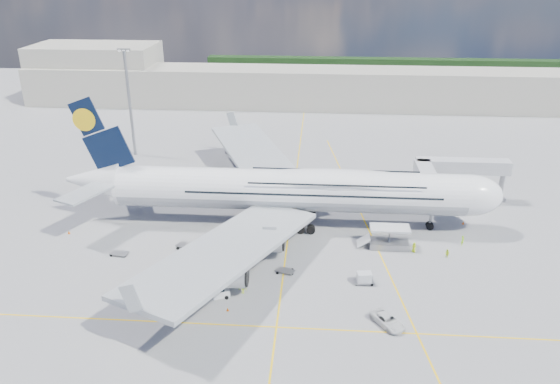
# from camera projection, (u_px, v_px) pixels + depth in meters

# --- Properties ---
(ground) EXTENTS (300.00, 300.00, 0.00)m
(ground) POSITION_uv_depth(u_px,v_px,m) (286.00, 252.00, 89.92)
(ground) COLOR gray
(ground) RESTS_ON ground
(taxi_line_main) EXTENTS (0.25, 220.00, 0.01)m
(taxi_line_main) POSITION_uv_depth(u_px,v_px,m) (286.00, 251.00, 89.92)
(taxi_line_main) COLOR yellow
(taxi_line_main) RESTS_ON ground
(taxi_line_cross) EXTENTS (120.00, 0.25, 0.01)m
(taxi_line_cross) POSITION_uv_depth(u_px,v_px,m) (276.00, 327.00, 71.62)
(taxi_line_cross) COLOR yellow
(taxi_line_cross) RESTS_ON ground
(taxi_line_diag) EXTENTS (14.16, 99.06, 0.01)m
(taxi_line_diag) POSITION_uv_depth(u_px,v_px,m) (367.00, 227.00, 98.11)
(taxi_line_diag) COLOR yellow
(taxi_line_diag) RESTS_ON ground
(airliner) EXTENTS (77.26, 79.15, 23.71)m
(airliner) POSITION_uv_depth(u_px,v_px,m) (291.00, 190.00, 96.31)
(airliner) COLOR white
(airliner) RESTS_ON ground
(jet_bridge) EXTENTS (18.80, 12.10, 8.50)m
(jet_bridge) POSITION_uv_depth(u_px,v_px,m) (449.00, 172.00, 104.31)
(jet_bridge) COLOR #B7B7BC
(jet_bridge) RESTS_ON ground
(cargo_loader) EXTENTS (8.53, 3.20, 3.67)m
(cargo_loader) POSITION_uv_depth(u_px,v_px,m) (388.00, 240.00, 90.92)
(cargo_loader) COLOR silver
(cargo_loader) RESTS_ON ground
(light_mast) EXTENTS (3.00, 0.70, 25.50)m
(light_mast) POSITION_uv_depth(u_px,v_px,m) (130.00, 102.00, 128.54)
(light_mast) COLOR gray
(light_mast) RESTS_ON ground
(terminal) EXTENTS (180.00, 16.00, 12.00)m
(terminal) POSITION_uv_depth(u_px,v_px,m) (305.00, 88.00, 174.42)
(terminal) COLOR #B2AD9E
(terminal) RESTS_ON ground
(hangar) EXTENTS (40.00, 22.00, 18.00)m
(hangar) POSITION_uv_depth(u_px,v_px,m) (97.00, 72.00, 182.56)
(hangar) COLOR #B2AD9E
(hangar) RESTS_ON ground
(tree_line) EXTENTS (160.00, 6.00, 8.00)m
(tree_line) POSITION_uv_depth(u_px,v_px,m) (411.00, 69.00, 213.66)
(tree_line) COLOR #193814
(tree_line) RESTS_ON ground
(dolly_row_a) EXTENTS (3.79, 2.62, 2.18)m
(dolly_row_a) POSITION_uv_depth(u_px,v_px,m) (221.00, 241.00, 90.80)
(dolly_row_a) COLOR gray
(dolly_row_a) RESTS_ON ground
(dolly_row_b) EXTENTS (3.75, 2.96, 0.49)m
(dolly_row_b) POSITION_uv_depth(u_px,v_px,m) (186.00, 246.00, 90.87)
(dolly_row_b) COLOR gray
(dolly_row_b) RESTS_ON ground
(dolly_row_c) EXTENTS (3.25, 2.60, 0.42)m
(dolly_row_c) POSITION_uv_depth(u_px,v_px,m) (210.00, 255.00, 88.16)
(dolly_row_c) COLOR gray
(dolly_row_c) RESTS_ON ground
(dolly_back) EXTENTS (3.00, 1.85, 0.42)m
(dolly_back) POSITION_uv_depth(u_px,v_px,m) (119.00, 253.00, 88.75)
(dolly_back) COLOR gray
(dolly_back) RESTS_ON ground
(dolly_nose_far) EXTENTS (3.04, 1.89, 1.82)m
(dolly_nose_far) POSITION_uv_depth(u_px,v_px,m) (364.00, 278.00, 80.79)
(dolly_nose_far) COLOR gray
(dolly_nose_far) RESTS_ON ground
(dolly_nose_near) EXTENTS (3.20, 2.46, 0.42)m
(dolly_nose_near) POSITION_uv_depth(u_px,v_px,m) (285.00, 271.00, 83.85)
(dolly_nose_near) COLOR gray
(dolly_nose_near) RESTS_ON ground
(baggage_tug) EXTENTS (2.63, 1.92, 1.49)m
(baggage_tug) POSITION_uv_depth(u_px,v_px,m) (221.00, 293.00, 77.65)
(baggage_tug) COLOR silver
(baggage_tug) RESTS_ON ground
(catering_truck_inner) EXTENTS (7.00, 4.81, 3.86)m
(catering_truck_inner) POSITION_uv_depth(u_px,v_px,m) (246.00, 190.00, 108.69)
(catering_truck_inner) COLOR gray
(catering_truck_inner) RESTS_ON ground
(catering_truck_outer) EXTENTS (6.17, 3.12, 3.52)m
(catering_truck_outer) POSITION_uv_depth(u_px,v_px,m) (236.00, 146.00, 134.74)
(catering_truck_outer) COLOR gray
(catering_truck_outer) RESTS_ON ground
(service_van) EXTENTS (4.89, 5.60, 1.43)m
(service_van) POSITION_uv_depth(u_px,v_px,m) (388.00, 321.00, 71.75)
(service_van) COLOR silver
(service_van) RESTS_ON ground
(crew_nose) EXTENTS (0.72, 0.77, 1.76)m
(crew_nose) POSITION_uv_depth(u_px,v_px,m) (463.00, 240.00, 91.56)
(crew_nose) COLOR #9DE518
(crew_nose) RESTS_ON ground
(crew_loader) EXTENTS (0.93, 0.95, 1.54)m
(crew_loader) POSITION_uv_depth(u_px,v_px,m) (447.00, 254.00, 87.73)
(crew_loader) COLOR #D9F91A
(crew_loader) RESTS_ON ground
(crew_wing) EXTENTS (0.79, 1.06, 1.67)m
(crew_wing) POSITION_uv_depth(u_px,v_px,m) (196.00, 251.00, 88.47)
(crew_wing) COLOR #B6FF1A
(crew_wing) RESTS_ON ground
(crew_van) EXTENTS (1.02, 0.98, 1.77)m
(crew_van) POSITION_uv_depth(u_px,v_px,m) (414.00, 247.00, 89.41)
(crew_van) COLOR #D0F019
(crew_van) RESTS_ON ground
(crew_tug) EXTENTS (1.22, 0.77, 1.80)m
(crew_tug) POSITION_uv_depth(u_px,v_px,m) (243.00, 288.00, 78.43)
(crew_tug) COLOR #D1FF1A
(crew_tug) RESTS_ON ground
(cone_nose) EXTENTS (0.46, 0.46, 0.58)m
(cone_nose) POSITION_uv_depth(u_px,v_px,m) (463.00, 223.00, 98.98)
(cone_nose) COLOR #DF590B
(cone_nose) RESTS_ON ground
(cone_wing_left_inner) EXTENTS (0.47, 0.47, 0.60)m
(cone_wing_left_inner) POSITION_uv_depth(u_px,v_px,m) (279.00, 191.00, 112.50)
(cone_wing_left_inner) COLOR #DF590B
(cone_wing_left_inner) RESTS_ON ground
(cone_wing_left_outer) EXTENTS (0.48, 0.48, 0.61)m
(cone_wing_left_outer) POSITION_uv_depth(u_px,v_px,m) (263.00, 184.00, 115.57)
(cone_wing_left_outer) COLOR #DF590B
(cone_wing_left_outer) RESTS_ON ground
(cone_wing_right_inner) EXTENTS (0.50, 0.50, 0.64)m
(cone_wing_right_inner) POSITION_uv_depth(u_px,v_px,m) (280.00, 243.00, 92.09)
(cone_wing_right_inner) COLOR #DF590B
(cone_wing_right_inner) RESTS_ON ground
(cone_wing_right_outer) EXTENTS (0.38, 0.38, 0.48)m
(cone_wing_right_outer) POSITION_uv_depth(u_px,v_px,m) (228.00, 309.00, 74.84)
(cone_wing_right_outer) COLOR #DF590B
(cone_wing_right_outer) RESTS_ON ground
(cone_tail) EXTENTS (0.46, 0.46, 0.58)m
(cone_tail) POSITION_uv_depth(u_px,v_px,m) (69.00, 232.00, 95.56)
(cone_tail) COLOR #DF590B
(cone_tail) RESTS_ON ground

